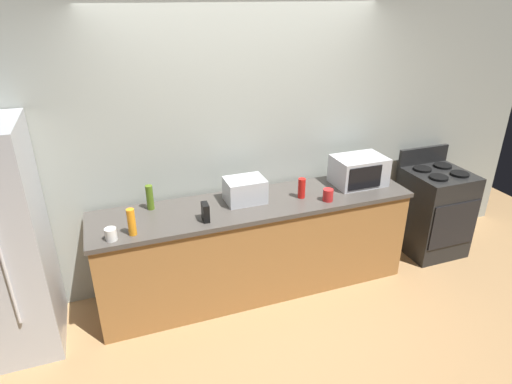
# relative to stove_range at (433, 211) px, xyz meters

# --- Properties ---
(ground_plane) EXTENTS (8.00, 8.00, 0.00)m
(ground_plane) POSITION_rel_stove_range_xyz_m (-2.00, -0.40, -0.46)
(ground_plane) COLOR #A87F51
(back_wall) EXTENTS (6.40, 0.10, 2.70)m
(back_wall) POSITION_rel_stove_range_xyz_m (-2.00, 0.41, 0.89)
(back_wall) COLOR #9EA399
(back_wall) RESTS_ON ground_plane
(counter_run) EXTENTS (2.84, 0.64, 0.90)m
(counter_run) POSITION_rel_stove_range_xyz_m (-2.00, 0.00, -0.01)
(counter_run) COLOR #9E6B38
(counter_run) RESTS_ON ground_plane
(stove_range) EXTENTS (0.60, 0.61, 1.08)m
(stove_range) POSITION_rel_stove_range_xyz_m (0.00, 0.00, 0.00)
(stove_range) COLOR black
(stove_range) RESTS_ON ground_plane
(microwave) EXTENTS (0.48, 0.35, 0.27)m
(microwave) POSITION_rel_stove_range_xyz_m (-0.95, 0.05, 0.57)
(microwave) COLOR #B7BABF
(microwave) RESTS_ON counter_run
(toaster_oven) EXTENTS (0.34, 0.26, 0.21)m
(toaster_oven) POSITION_rel_stove_range_xyz_m (-2.08, 0.06, 0.54)
(toaster_oven) COLOR #B7BABF
(toaster_oven) RESTS_ON counter_run
(cordless_phone) EXTENTS (0.05, 0.11, 0.15)m
(cordless_phone) POSITION_rel_stove_range_xyz_m (-2.49, -0.17, 0.51)
(cordless_phone) COLOR black
(cordless_phone) RESTS_ON counter_run
(bottle_hot_sauce) EXTENTS (0.07, 0.07, 0.18)m
(bottle_hot_sauce) POSITION_rel_stove_range_xyz_m (-1.59, -0.04, 0.53)
(bottle_hot_sauce) COLOR red
(bottle_hot_sauce) RESTS_ON counter_run
(bottle_olive_oil) EXTENTS (0.06, 0.06, 0.22)m
(bottle_olive_oil) POSITION_rel_stove_range_xyz_m (-2.88, 0.19, 0.55)
(bottle_olive_oil) COLOR #4C6B19
(bottle_olive_oil) RESTS_ON counter_run
(bottle_dish_soap) EXTENTS (0.06, 0.06, 0.21)m
(bottle_dish_soap) POSITION_rel_stove_range_xyz_m (-3.06, -0.20, 0.55)
(bottle_dish_soap) COLOR orange
(bottle_dish_soap) RESTS_ON counter_run
(mug_white) EXTENTS (0.09, 0.09, 0.10)m
(mug_white) POSITION_rel_stove_range_xyz_m (-3.22, -0.22, 0.49)
(mug_white) COLOR white
(mug_white) RESTS_ON counter_run
(mug_red) EXTENTS (0.09, 0.09, 0.11)m
(mug_red) POSITION_rel_stove_range_xyz_m (-1.40, -0.18, 0.49)
(mug_red) COLOR red
(mug_red) RESTS_ON counter_run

